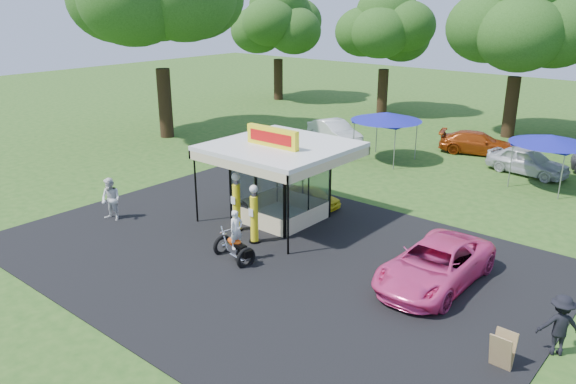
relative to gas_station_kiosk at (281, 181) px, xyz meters
name	(u,v)px	position (x,y,z in m)	size (l,w,h in m)	color
ground	(231,274)	(2.00, -4.99, -1.78)	(120.00, 120.00, 0.00)	#285219
asphalt_apron	(269,254)	(2.00, -2.99, -1.76)	(20.00, 14.00, 0.04)	black
gas_station_kiosk	(281,181)	(0.00, 0.00, 0.00)	(5.40, 5.40, 4.18)	white
gas_pump_left	(237,203)	(-0.56, -2.12, -0.57)	(0.47, 0.47, 2.52)	black
gas_pump_right	(254,216)	(0.83, -2.54, -0.63)	(0.45, 0.45, 2.41)	black
motorcycle	(236,241)	(1.42, -4.17, -0.97)	(1.81, 1.07, 2.08)	black
spare_tires	(241,210)	(-1.40, -1.02, -1.40)	(0.93, 0.57, 0.79)	black
a_frame_sign	(502,351)	(11.18, -4.21, -1.26)	(0.58, 0.52, 1.03)	#593819
kiosk_car	(312,196)	(0.00, 2.21, -1.30)	(1.13, 2.82, 0.96)	yellow
pink_sedan	(435,264)	(7.77, -1.12, -1.05)	(2.42, 5.25, 1.46)	#F4428E
spectator_west	(111,200)	(-5.56, -4.76, -0.83)	(0.92, 0.72, 1.90)	white
spectator_east_a	(560,325)	(12.09, -2.60, -0.90)	(1.14, 0.65, 1.76)	black
bg_car_a	(335,132)	(-6.10, 12.55, -1.02)	(1.62, 4.66, 1.54)	white
bg_car_b	(478,143)	(2.19, 16.18, -1.10)	(1.90, 4.67, 1.36)	#9D380C
bg_car_c	(528,161)	(5.97, 13.73, -1.04)	(1.74, 4.33, 1.48)	silver
tent_west	(386,117)	(-1.45, 11.13, 0.83)	(4.14, 4.14, 2.89)	gray
tent_east	(551,140)	(7.41, 11.99, 0.70)	(3.93, 3.93, 2.75)	gray
oak_far_a	(278,26)	(-20.21, 23.16, 4.92)	(8.89, 8.89, 10.54)	black
oak_far_b	(386,34)	(-9.25, 23.80, 4.59)	(8.37, 8.37, 9.99)	black
oak_far_c	(521,26)	(2.01, 21.91, 5.64)	(9.93, 9.93, 11.70)	black
oak_near	(158,6)	(-16.17, 6.66, 6.88)	(12.01, 12.01, 13.83)	black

